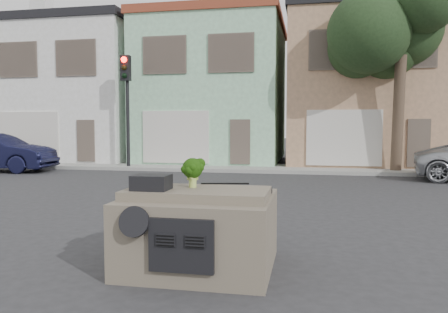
% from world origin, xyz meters
% --- Properties ---
extents(ground_plane, '(120.00, 120.00, 0.00)m').
position_xyz_m(ground_plane, '(0.00, 0.00, 0.00)').
color(ground_plane, '#303033').
rests_on(ground_plane, ground).
extents(sidewalk, '(40.00, 3.00, 0.15)m').
position_xyz_m(sidewalk, '(0.00, 10.50, 0.07)').
color(sidewalk, gray).
rests_on(sidewalk, ground).
extents(townhouse_white, '(7.20, 8.20, 7.55)m').
position_xyz_m(townhouse_white, '(-11.00, 14.50, 3.77)').
color(townhouse_white, white).
rests_on(townhouse_white, ground).
extents(townhouse_mint, '(7.20, 8.20, 7.55)m').
position_xyz_m(townhouse_mint, '(-3.50, 14.50, 3.77)').
color(townhouse_mint, '#9FD8AD').
rests_on(townhouse_mint, ground).
extents(townhouse_tan, '(7.20, 8.20, 7.55)m').
position_xyz_m(townhouse_tan, '(4.00, 14.50, 3.77)').
color(townhouse_tan, tan).
rests_on(townhouse_tan, ground).
extents(traffic_signal, '(0.40, 0.40, 5.10)m').
position_xyz_m(traffic_signal, '(-6.50, 9.50, 2.55)').
color(traffic_signal, black).
rests_on(traffic_signal, ground).
extents(tree_near, '(4.40, 4.00, 8.50)m').
position_xyz_m(tree_near, '(5.00, 9.80, 4.25)').
color(tree_near, '#20361A').
rests_on(tree_near, ground).
extents(car_dashboard, '(2.00, 1.80, 1.12)m').
position_xyz_m(car_dashboard, '(0.00, -3.00, 0.56)').
color(car_dashboard, '#6B6050').
rests_on(car_dashboard, ground).
extents(instrument_hump, '(0.48, 0.38, 0.20)m').
position_xyz_m(instrument_hump, '(-0.58, -3.35, 1.22)').
color(instrument_hump, black).
rests_on(instrument_hump, car_dashboard).
extents(wiper_arm, '(0.69, 0.15, 0.02)m').
position_xyz_m(wiper_arm, '(0.28, -2.62, 1.13)').
color(wiper_arm, black).
rests_on(wiper_arm, car_dashboard).
extents(broccoli, '(0.44, 0.44, 0.42)m').
position_xyz_m(broccoli, '(-0.10, -3.02, 1.33)').
color(broccoli, '#153307').
rests_on(broccoli, car_dashboard).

